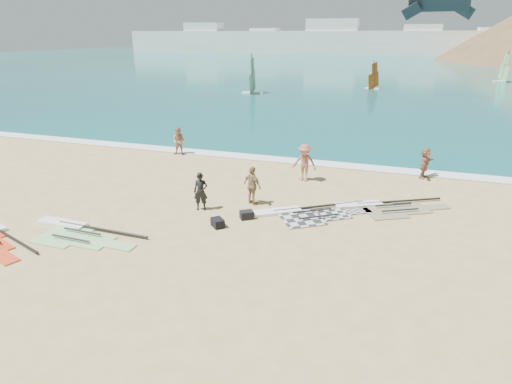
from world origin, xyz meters
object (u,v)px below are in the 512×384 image
(gear_bag_far, at_px, (218,223))
(rig_grey, at_px, (302,213))
(beachgoer_left, at_px, (179,141))
(gear_bag_near, at_px, (247,215))
(beachgoer_back, at_px, (252,186))
(person_wetsuit, at_px, (201,192))
(rig_orange, at_px, (384,207))
(rig_green, at_px, (75,232))
(beachgoer_mid, at_px, (304,163))
(beachgoer_right, at_px, (425,163))

(gear_bag_far, bearing_deg, rig_grey, 37.76)
(beachgoer_left, bearing_deg, rig_grey, -44.44)
(gear_bag_near, bearing_deg, beachgoer_back, 100.53)
(beachgoer_left, bearing_deg, person_wetsuit, -64.65)
(gear_bag_near, relative_size, beachgoer_left, 0.31)
(rig_orange, relative_size, gear_bag_far, 8.70)
(rig_green, xyz_separation_m, beachgoer_back, (5.61, 5.01, 0.84))
(person_wetsuit, bearing_deg, beachgoer_mid, 41.72)
(gear_bag_near, height_order, beachgoer_back, beachgoer_back)
(rig_grey, relative_size, beachgoer_right, 3.04)
(gear_bag_near, bearing_deg, rig_grey, 29.09)
(beachgoer_mid, xyz_separation_m, beachgoer_back, (-1.49, -3.97, -0.10))
(person_wetsuit, distance_m, beachgoer_mid, 6.31)
(beachgoer_back, bearing_deg, person_wetsuit, 63.08)
(person_wetsuit, relative_size, beachgoer_back, 0.95)
(rig_green, distance_m, gear_bag_far, 5.56)
(beachgoer_back, relative_size, beachgoer_right, 1.07)
(rig_orange, distance_m, gear_bag_near, 6.18)
(rig_green, distance_m, beachgoer_mid, 11.49)
(rig_orange, relative_size, beachgoer_back, 2.81)
(rig_grey, distance_m, rig_green, 9.22)
(rig_green, bearing_deg, rig_grey, 30.78)
(rig_orange, bearing_deg, gear_bag_far, -174.97)
(beachgoer_mid, bearing_deg, rig_green, -125.01)
(beachgoer_back, bearing_deg, beachgoer_left, -14.02)
(rig_orange, height_order, beachgoer_right, beachgoer_right)
(beachgoer_left, distance_m, beachgoer_right, 14.63)
(beachgoer_mid, relative_size, beachgoer_back, 1.11)
(gear_bag_far, bearing_deg, beachgoer_left, 125.63)
(rig_grey, height_order, rig_orange, rig_grey)
(beachgoer_back, xyz_separation_m, beachgoer_right, (7.47, 6.50, -0.06))
(gear_bag_far, height_order, beachgoer_mid, beachgoer_mid)
(person_wetsuit, bearing_deg, gear_bag_near, -22.91)
(gear_bag_near, relative_size, person_wetsuit, 0.32)
(rig_orange, height_order, gear_bag_far, gear_bag_far)
(beachgoer_mid, bearing_deg, rig_grey, -75.02)
(gear_bag_far, relative_size, person_wetsuit, 0.34)
(gear_bag_near, distance_m, beachgoer_left, 11.05)
(beachgoer_left, bearing_deg, rig_green, -90.76)
(rig_grey, distance_m, beachgoer_left, 11.85)
(beachgoer_back, bearing_deg, beachgoer_right, -110.75)
(rig_grey, bearing_deg, gear_bag_near, 175.12)
(gear_bag_near, bearing_deg, rig_green, -150.14)
(rig_green, height_order, rig_orange, same)
(rig_orange, bearing_deg, person_wetsuit, 171.23)
(rig_grey, distance_m, gear_bag_far, 3.73)
(rig_grey, relative_size, gear_bag_far, 8.79)
(beachgoer_left, bearing_deg, beachgoer_mid, -24.74)
(rig_green, bearing_deg, beachgoer_back, 42.93)
(beachgoer_mid, distance_m, beachgoer_right, 6.49)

